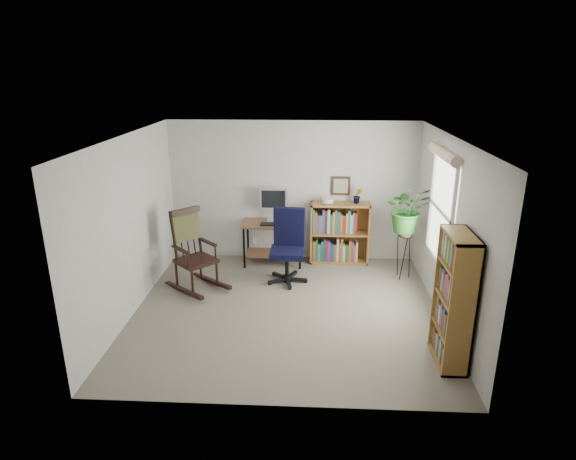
# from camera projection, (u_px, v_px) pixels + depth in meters

# --- Properties ---
(floor) EXTENTS (4.20, 4.00, 0.00)m
(floor) POSITION_uv_depth(u_px,v_px,m) (287.00, 310.00, 6.71)
(floor) COLOR slate
(floor) RESTS_ON ground
(ceiling) EXTENTS (4.20, 4.00, 0.00)m
(ceiling) POSITION_uv_depth(u_px,v_px,m) (286.00, 137.00, 5.94)
(ceiling) COLOR silver
(ceiling) RESTS_ON ground
(wall_back) EXTENTS (4.20, 0.00, 2.40)m
(wall_back) POSITION_uv_depth(u_px,v_px,m) (293.00, 192.00, 8.22)
(wall_back) COLOR beige
(wall_back) RESTS_ON ground
(wall_front) EXTENTS (4.20, 0.00, 2.40)m
(wall_front) POSITION_uv_depth(u_px,v_px,m) (274.00, 298.00, 4.44)
(wall_front) COLOR beige
(wall_front) RESTS_ON ground
(wall_left) EXTENTS (0.00, 4.00, 2.40)m
(wall_left) POSITION_uv_depth(u_px,v_px,m) (130.00, 226.00, 6.43)
(wall_left) COLOR beige
(wall_left) RESTS_ON ground
(wall_right) EXTENTS (0.00, 4.00, 2.40)m
(wall_right) POSITION_uv_depth(u_px,v_px,m) (448.00, 232.00, 6.22)
(wall_right) COLOR beige
(wall_right) RESTS_ON ground
(window) EXTENTS (0.12, 1.20, 1.50)m
(window) POSITION_uv_depth(u_px,v_px,m) (441.00, 210.00, 6.44)
(window) COLOR silver
(window) RESTS_ON wall_right
(desk) EXTENTS (1.02, 0.56, 0.73)m
(desk) POSITION_uv_depth(u_px,v_px,m) (273.00, 243.00, 8.22)
(desk) COLOR brown
(desk) RESTS_ON floor
(monitor) EXTENTS (0.46, 0.16, 0.56)m
(monitor) POSITION_uv_depth(u_px,v_px,m) (273.00, 205.00, 8.14)
(monitor) COLOR silver
(monitor) RESTS_ON desk
(keyboard) EXTENTS (0.40, 0.15, 0.02)m
(keyboard) POSITION_uv_depth(u_px,v_px,m) (272.00, 224.00, 7.98)
(keyboard) COLOR black
(keyboard) RESTS_ON desk
(office_chair) EXTENTS (0.71, 0.71, 1.17)m
(office_chair) POSITION_uv_depth(u_px,v_px,m) (287.00, 247.00, 7.42)
(office_chair) COLOR black
(office_chair) RESTS_ON floor
(rocking_chair) EXTENTS (1.22, 1.21, 1.25)m
(rocking_chair) POSITION_uv_depth(u_px,v_px,m) (195.00, 250.00, 7.19)
(rocking_chair) COLOR black
(rocking_chair) RESTS_ON floor
(low_bookshelf) EXTENTS (1.00, 0.33, 1.05)m
(low_bookshelf) POSITION_uv_depth(u_px,v_px,m) (339.00, 233.00, 8.22)
(low_bookshelf) COLOR olive
(low_bookshelf) RESTS_ON floor
(tall_bookshelf) EXTENTS (0.29, 0.68, 1.55)m
(tall_bookshelf) POSITION_uv_depth(u_px,v_px,m) (454.00, 300.00, 5.32)
(tall_bookshelf) COLOR olive
(tall_bookshelf) RESTS_ON floor
(plant_stand) EXTENTS (0.27, 0.27, 0.84)m
(plant_stand) POSITION_uv_depth(u_px,v_px,m) (404.00, 253.00, 7.63)
(plant_stand) COLOR black
(plant_stand) RESTS_ON floor
(spider_plant) EXTENTS (1.69, 1.88, 1.46)m
(spider_plant) POSITION_uv_depth(u_px,v_px,m) (409.00, 186.00, 7.28)
(spider_plant) COLOR #2A6C26
(spider_plant) RESTS_ON plant_stand
(potted_plant_small) EXTENTS (0.13, 0.24, 0.11)m
(potted_plant_small) POSITION_uv_depth(u_px,v_px,m) (357.00, 200.00, 8.03)
(potted_plant_small) COLOR #2A6C26
(potted_plant_small) RESTS_ON low_bookshelf
(framed_picture) EXTENTS (0.32, 0.04, 0.32)m
(framed_picture) POSITION_uv_depth(u_px,v_px,m) (341.00, 186.00, 8.11)
(framed_picture) COLOR black
(framed_picture) RESTS_ON wall_back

